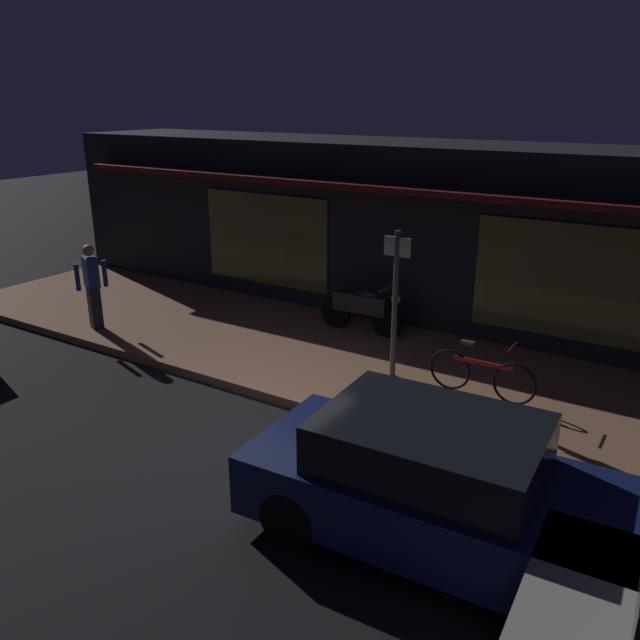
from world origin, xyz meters
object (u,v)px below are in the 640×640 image
(bicycle_parked, at_px, (481,375))
(sign_post, at_px, (395,296))
(parked_car_far, at_px, (438,485))
(person_photographer, at_px, (92,285))
(motorcycle, at_px, (363,307))

(bicycle_parked, relative_size, sign_post, 0.69)
(bicycle_parked, height_order, parked_car_far, parked_car_far)
(person_photographer, distance_m, parked_car_far, 8.45)
(parked_car_far, bearing_deg, motorcycle, 126.17)
(motorcycle, relative_size, person_photographer, 1.02)
(sign_post, distance_m, parked_car_far, 4.07)
(motorcycle, bearing_deg, person_photographer, -150.11)
(sign_post, bearing_deg, parked_car_far, -57.16)
(person_photographer, xyz_separation_m, parked_car_far, (8.13, -2.30, -0.32))
(motorcycle, bearing_deg, sign_post, -47.53)
(bicycle_parked, distance_m, sign_post, 1.78)
(bicycle_parked, bearing_deg, person_photographer, -171.86)
(bicycle_parked, relative_size, person_photographer, 0.99)
(motorcycle, height_order, bicycle_parked, motorcycle)
(sign_post, bearing_deg, person_photographer, -170.01)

